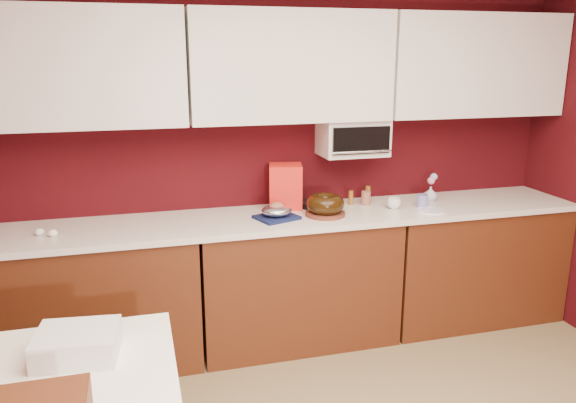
{
  "coord_description": "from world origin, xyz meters",
  "views": [
    {
      "loc": [
        -1.0,
        -1.48,
        1.93
      ],
      "look_at": [
        -0.08,
        1.84,
        1.02
      ],
      "focal_mm": 35.0,
      "sensor_mm": 36.0,
      "label": 1
    }
  ],
  "objects_px": {
    "foil_ham_nest": "(277,211)",
    "coffee_mug": "(394,202)",
    "newspaper_stack": "(77,344)",
    "pandoro_box": "(286,186)",
    "blue_jar": "(422,201)",
    "bundt_cake": "(325,204)",
    "toaster_oven": "(352,137)",
    "flower_vase": "(430,193)"
  },
  "relations": [
    {
      "from": "foil_ham_nest",
      "to": "coffee_mug",
      "type": "distance_m",
      "value": 0.84
    },
    {
      "from": "coffee_mug",
      "to": "newspaper_stack",
      "type": "xyz_separation_m",
      "value": [
        -1.96,
        -1.21,
        -0.14
      ]
    },
    {
      "from": "pandoro_box",
      "to": "blue_jar",
      "type": "xyz_separation_m",
      "value": [
        0.91,
        -0.25,
        -0.11
      ]
    },
    {
      "from": "blue_jar",
      "to": "newspaper_stack",
      "type": "relative_size",
      "value": 0.29
    },
    {
      "from": "bundt_cake",
      "to": "blue_jar",
      "type": "height_order",
      "value": "bundt_cake"
    },
    {
      "from": "foil_ham_nest",
      "to": "newspaper_stack",
      "type": "xyz_separation_m",
      "value": [
        -1.13,
        -1.19,
        -0.15
      ]
    },
    {
      "from": "toaster_oven",
      "to": "bundt_cake",
      "type": "bearing_deg",
      "value": -138.81
    },
    {
      "from": "coffee_mug",
      "to": "newspaper_stack",
      "type": "distance_m",
      "value": 2.31
    },
    {
      "from": "bundt_cake",
      "to": "newspaper_stack",
      "type": "relative_size",
      "value": 0.79
    },
    {
      "from": "bundt_cake",
      "to": "flower_vase",
      "type": "relative_size",
      "value": 2.14
    },
    {
      "from": "toaster_oven",
      "to": "newspaper_stack",
      "type": "bearing_deg",
      "value": -140.63
    },
    {
      "from": "toaster_oven",
      "to": "newspaper_stack",
      "type": "distance_m",
      "value": 2.3
    },
    {
      "from": "toaster_oven",
      "to": "coffee_mug",
      "type": "height_order",
      "value": "toaster_oven"
    },
    {
      "from": "foil_ham_nest",
      "to": "blue_jar",
      "type": "xyz_separation_m",
      "value": [
        1.04,
        0.01,
        -0.01
      ]
    },
    {
      "from": "foil_ham_nest",
      "to": "blue_jar",
      "type": "bearing_deg",
      "value": 0.45
    },
    {
      "from": "pandoro_box",
      "to": "bundt_cake",
      "type": "bearing_deg",
      "value": -39.66
    },
    {
      "from": "foil_ham_nest",
      "to": "newspaper_stack",
      "type": "height_order",
      "value": "foil_ham_nest"
    },
    {
      "from": "blue_jar",
      "to": "newspaper_stack",
      "type": "distance_m",
      "value": 2.48
    },
    {
      "from": "foil_ham_nest",
      "to": "newspaper_stack",
      "type": "relative_size",
      "value": 0.64
    },
    {
      "from": "coffee_mug",
      "to": "blue_jar",
      "type": "distance_m",
      "value": 0.21
    },
    {
      "from": "toaster_oven",
      "to": "blue_jar",
      "type": "xyz_separation_m",
      "value": [
        0.44,
        -0.22,
        -0.43
      ]
    },
    {
      "from": "bundt_cake",
      "to": "coffee_mug",
      "type": "distance_m",
      "value": 0.51
    },
    {
      "from": "foil_ham_nest",
      "to": "flower_vase",
      "type": "xyz_separation_m",
      "value": [
        1.19,
        0.16,
        0.0
      ]
    },
    {
      "from": "bundt_cake",
      "to": "blue_jar",
      "type": "relative_size",
      "value": 2.73
    },
    {
      "from": "toaster_oven",
      "to": "pandoro_box",
      "type": "bearing_deg",
      "value": 176.77
    },
    {
      "from": "toaster_oven",
      "to": "flower_vase",
      "type": "xyz_separation_m",
      "value": [
        0.59,
        -0.07,
        -0.42
      ]
    },
    {
      "from": "blue_jar",
      "to": "flower_vase",
      "type": "height_order",
      "value": "flower_vase"
    },
    {
      "from": "toaster_oven",
      "to": "foil_ham_nest",
      "type": "distance_m",
      "value": 0.77
    },
    {
      "from": "coffee_mug",
      "to": "pandoro_box",
      "type": "bearing_deg",
      "value": 162.12
    },
    {
      "from": "blue_jar",
      "to": "coffee_mug",
      "type": "bearing_deg",
      "value": 174.85
    },
    {
      "from": "flower_vase",
      "to": "foil_ham_nest",
      "type": "bearing_deg",
      "value": -172.44
    },
    {
      "from": "bundt_cake",
      "to": "foil_ham_nest",
      "type": "xyz_separation_m",
      "value": [
        -0.33,
        0.01,
        -0.03
      ]
    },
    {
      "from": "bundt_cake",
      "to": "pandoro_box",
      "type": "distance_m",
      "value": 0.34
    },
    {
      "from": "bundt_cake",
      "to": "foil_ham_nest",
      "type": "relative_size",
      "value": 1.24
    },
    {
      "from": "toaster_oven",
      "to": "bundt_cake",
      "type": "distance_m",
      "value": 0.54
    },
    {
      "from": "blue_jar",
      "to": "flower_vase",
      "type": "xyz_separation_m",
      "value": [
        0.15,
        0.15,
        0.01
      ]
    },
    {
      "from": "flower_vase",
      "to": "toaster_oven",
      "type": "bearing_deg",
      "value": 173.14
    },
    {
      "from": "foil_ham_nest",
      "to": "coffee_mug",
      "type": "bearing_deg",
      "value": 1.83
    },
    {
      "from": "bundt_cake",
      "to": "foil_ham_nest",
      "type": "distance_m",
      "value": 0.33
    },
    {
      "from": "bundt_cake",
      "to": "pandoro_box",
      "type": "height_order",
      "value": "pandoro_box"
    },
    {
      "from": "coffee_mug",
      "to": "foil_ham_nest",
      "type": "bearing_deg",
      "value": -178.17
    },
    {
      "from": "blue_jar",
      "to": "newspaper_stack",
      "type": "bearing_deg",
      "value": -151.13
    }
  ]
}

